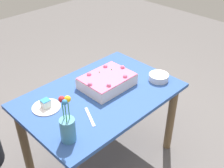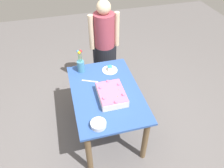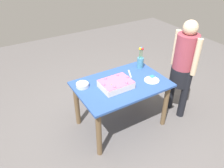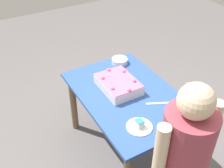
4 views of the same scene
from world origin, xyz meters
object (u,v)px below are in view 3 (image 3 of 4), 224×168
sheet_cake (116,84)px  serving_plate_with_slice (152,79)px  flower_vase (140,61)px  fruit_bowl (82,85)px  person_standing (183,64)px  cake_knife (130,74)px

sheet_cake → serving_plate_with_slice: size_ratio=1.95×
serving_plate_with_slice → flower_vase: size_ratio=0.63×
fruit_bowl → sheet_cake: bearing=147.4°
fruit_bowl → serving_plate_with_slice: bearing=158.5°
fruit_bowl → person_standing: bearing=164.1°
serving_plate_with_slice → flower_vase: bearing=-102.4°
cake_knife → serving_plate_with_slice: bearing=-127.6°
serving_plate_with_slice → person_standing: person_standing is taller
cake_knife → person_standing: (-0.68, 0.36, 0.13)m
sheet_cake → serving_plate_with_slice: 0.52m
person_standing → fruit_bowl: bearing=-15.9°
flower_vase → person_standing: bearing=135.6°
sheet_cake → flower_vase: (-0.59, -0.27, 0.05)m
flower_vase → person_standing: person_standing is taller
serving_plate_with_slice → fruit_bowl: (0.88, -0.35, 0.01)m
serving_plate_with_slice → cake_knife: 0.34m
cake_knife → person_standing: 0.77m
cake_knife → person_standing: bearing=-92.5°
flower_vase → person_standing: (-0.44, 0.43, 0.03)m
sheet_cake → cake_knife: 0.41m
serving_plate_with_slice → cake_knife: serving_plate_with_slice is taller
person_standing → sheet_cake: bearing=-9.0°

